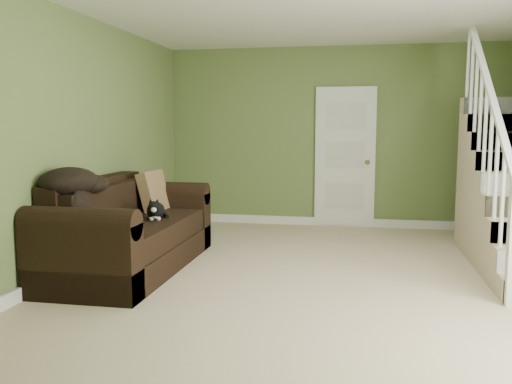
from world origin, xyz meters
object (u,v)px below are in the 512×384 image
at_px(sofa, 128,235).
at_px(cat, 155,210).
at_px(banana, 126,224).
at_px(side_table, 162,220).

bearing_deg(sofa, cat, 26.45).
xyz_separation_m(cat, banana, (-0.11, -0.48, -0.06)).
height_order(sofa, cat, sofa).
height_order(sofa, banana, sofa).
relative_size(side_table, banana, 3.58).
relative_size(sofa, banana, 11.05).
distance_m(sofa, cat, 0.37).
bearing_deg(side_table, banana, -81.13).
xyz_separation_m(side_table, cat, (0.36, -1.16, 0.31)).
bearing_deg(banana, sofa, 93.36).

